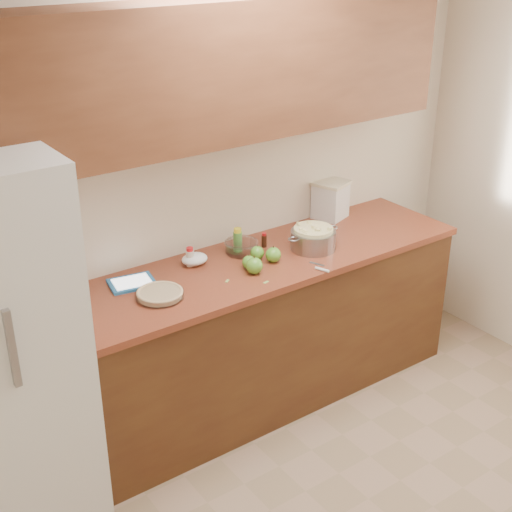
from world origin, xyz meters
TOP-DOWN VIEW (x-y plane):
  - room_shell at (0.00, 0.00)m, footprint 3.60×3.60m
  - counter_run at (0.00, 1.48)m, footprint 2.64×0.68m
  - upper_cabinets at (0.00, 1.63)m, footprint 2.60×0.34m
  - pie at (-0.61, 1.41)m, footprint 0.24×0.24m
  - colander at (0.40, 1.42)m, footprint 0.35×0.26m
  - flour_canister at (0.80, 1.73)m, footprint 0.25×0.25m
  - tablet at (-0.66, 1.62)m, footprint 0.26×0.22m
  - paring_knife at (0.26, 1.18)m, footprint 0.08×0.17m
  - lemon_bottle at (0.03, 1.65)m, footprint 0.05×0.05m
  - cinnamon_shaker at (-0.29, 1.64)m, footprint 0.04×0.04m
  - vanilla_bottle at (0.19, 1.61)m, footprint 0.03×0.03m
  - mixing_bowl at (0.03, 1.61)m, footprint 0.20×0.20m
  - paper_towel at (-0.26, 1.64)m, footprint 0.18×0.16m
  - apple_left at (-0.05, 1.42)m, footprint 0.07×0.07m
  - apple_center at (0.06, 1.49)m, footprint 0.08×0.08m
  - apple_front at (-0.06, 1.36)m, footprint 0.09×0.09m
  - apple_extra at (0.11, 1.41)m, footprint 0.09×0.09m
  - peel_a at (-0.23, 1.36)m, footprint 0.03×0.03m
  - peel_b at (0.00, 1.42)m, footprint 0.04×0.04m
  - peel_c at (-0.07, 1.23)m, footprint 0.04×0.02m

SIDE VIEW (x-z plane):
  - counter_run at x=0.00m, z-range 0.00..0.92m
  - peel_a at x=-0.23m, z-range 0.92..0.92m
  - peel_b at x=0.00m, z-range 0.92..0.92m
  - peel_c at x=-0.07m, z-range 0.92..0.92m
  - paring_knife at x=0.26m, z-range 0.92..0.94m
  - tablet at x=-0.66m, z-range 0.92..0.94m
  - pie at x=-0.61m, z-range 0.92..0.96m
  - paper_towel at x=-0.26m, z-range 0.92..0.98m
  - apple_left at x=-0.05m, z-range 0.91..1.00m
  - apple_center at x=0.06m, z-range 0.91..1.00m
  - mixing_bowl at x=0.03m, z-range 0.92..1.00m
  - vanilla_bottle at x=0.19m, z-range 0.92..1.00m
  - apple_extra at x=0.11m, z-range 0.91..1.01m
  - apple_front at x=-0.06m, z-range 0.91..1.02m
  - cinnamon_shaker at x=-0.29m, z-range 0.92..1.03m
  - colander at x=0.40m, z-range 0.92..1.05m
  - lemon_bottle at x=0.03m, z-range 0.92..1.06m
  - flour_canister at x=0.80m, z-range 0.92..1.16m
  - room_shell at x=0.00m, z-range -0.50..3.10m
  - upper_cabinets at x=0.00m, z-range 1.60..2.30m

